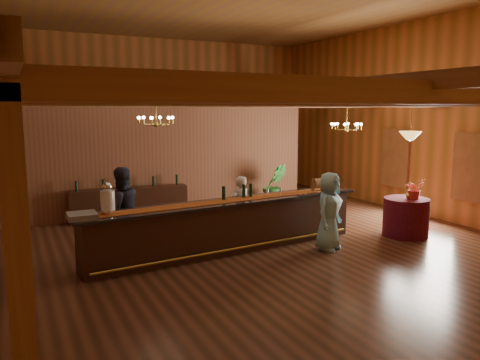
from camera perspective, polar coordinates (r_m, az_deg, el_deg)
name	(u,v)px	position (r m, az deg, el deg)	size (l,w,h in m)	color
floor	(232,240)	(10.97, -0.94, -7.30)	(14.00, 14.00, 0.00)	#54301F
wall_back	(149,117)	(17.14, -11.09, 7.58)	(12.00, 0.10, 5.50)	#C6753A
wall_right	(426,119)	(14.19, 21.69, 6.96)	(0.10, 14.00, 5.50)	#C6753A
beam_grid	(223,99)	(11.01, -2.13, 9.82)	(11.90, 13.90, 0.39)	olive
support_posts	(242,174)	(10.19, 0.24, 0.68)	(9.20, 10.20, 3.20)	olive
partition_wall	(165,160)	(13.72, -9.12, 2.40)	(9.00, 0.18, 3.10)	brown
window_right_front	(472,168)	(13.20, 26.39, 1.37)	(0.12, 1.05, 1.75)	white
window_right_back	(396,158)	(14.91, 18.46, 2.55)	(0.12, 1.05, 1.75)	white
backroom_boxes	(154,185)	(15.81, -10.46, -0.56)	(4.10, 0.60, 1.10)	#32140C
tasting_bar	(228,225)	(10.03, -1.42, -5.55)	(6.56, 1.42, 1.10)	#32140C
beverage_dispenser	(108,199)	(8.94, -15.84, -2.24)	(0.26, 0.26, 0.60)	silver
glass_rack_tray	(82,216)	(8.77, -18.71, -4.15)	(0.50, 0.50, 0.10)	gray
raffle_drum	(318,184)	(11.24, 9.43, -0.44)	(0.34, 0.24, 0.30)	brown
bar_bottle_0	(224,193)	(9.98, -2.00, -1.61)	(0.07, 0.07, 0.30)	black
bar_bottle_1	(244,191)	(10.23, 0.46, -1.35)	(0.07, 0.07, 0.30)	black
bar_bottle_2	(251,190)	(10.33, 1.33, -1.26)	(0.07, 0.07, 0.30)	black
backbar_shelf	(130,204)	(13.23, -13.30, -2.81)	(3.14, 0.49, 0.88)	#32140C
round_table	(406,217)	(11.88, 19.56, -4.28)	(1.06, 1.06, 0.91)	#4F1021
chandelier_left	(156,120)	(10.56, -10.21, 7.19)	(0.80, 0.80, 0.59)	#A98C34
chandelier_right	(346,126)	(12.75, 12.84, 6.43)	(0.80, 0.80, 0.79)	#A98C34
pendant_lamp	(410,136)	(11.62, 20.04, 5.11)	(0.52, 0.52, 0.90)	#A98C34
bartender	(240,208)	(10.83, -0.03, -3.43)	(0.54, 0.36, 1.49)	silver
staff_second	(121,211)	(10.08, -14.32, -3.63)	(0.89, 0.69, 1.83)	#252739
guest	(329,211)	(10.22, 10.78, -3.76)	(0.83, 0.54, 1.69)	#85C9DC
floor_plant	(275,185)	(14.48, 4.26, -0.65)	(0.75, 0.61, 1.37)	#266F28
table_flowers	(415,189)	(11.73, 20.51, -0.99)	(0.45, 0.39, 0.50)	red
table_vase	(410,193)	(11.75, 20.00, -1.44)	(0.15, 0.15, 0.30)	#A98C34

